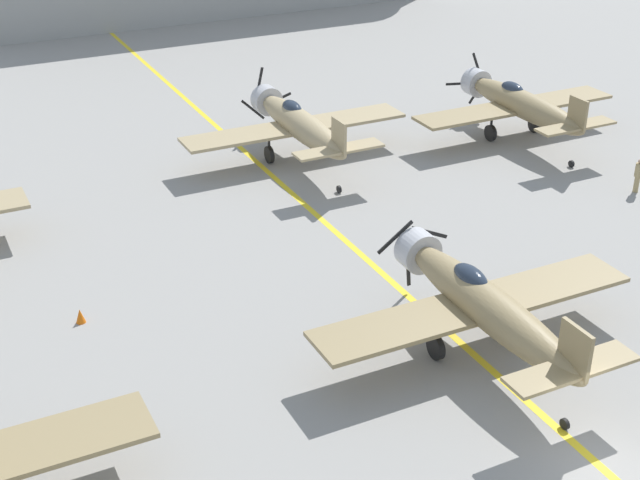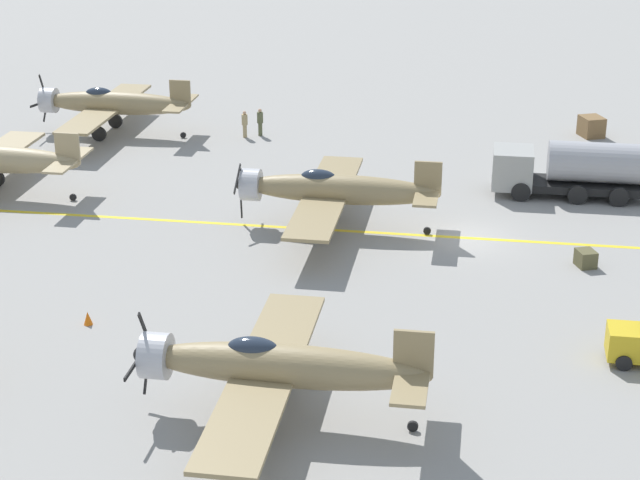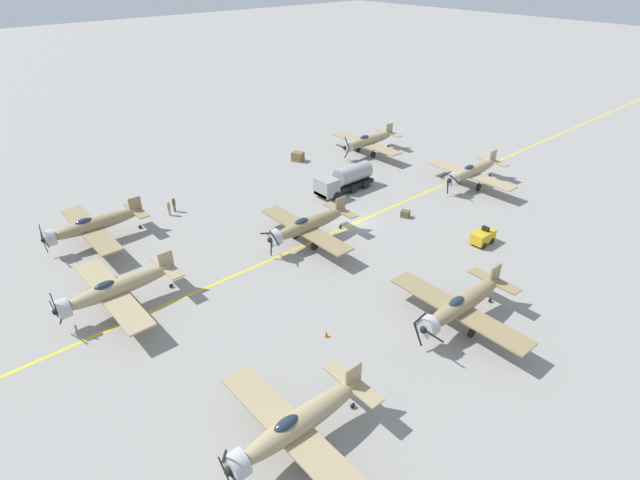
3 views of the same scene
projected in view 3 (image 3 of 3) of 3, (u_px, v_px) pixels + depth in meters
name	position (u px, v px, depth m)	size (l,w,h in m)	color
ground_plane	(354.00, 224.00, 54.02)	(400.00, 400.00, 0.00)	gray
taxiway_stripe	(354.00, 223.00, 54.02)	(0.30, 160.00, 0.01)	yellow
airplane_near_right	(368.00, 141.00, 71.43)	(12.00, 9.98, 3.65)	tan
airplane_far_center	(115.00, 289.00, 40.18)	(12.00, 9.98, 3.77)	tan
airplane_far_left	(297.00, 424.00, 28.66)	(12.00, 9.98, 3.70)	tan
airplane_near_center	(472.00, 171.00, 61.60)	(12.00, 9.98, 3.65)	tan
airplane_mid_left	(461.00, 305.00, 38.36)	(12.00, 9.98, 3.65)	#927E55
airplane_far_right	(93.00, 225.00, 49.48)	(12.00, 9.98, 3.68)	#958057
airplane_mid_center	(307.00, 225.00, 49.49)	(12.00, 9.98, 3.65)	#927D55
fuel_tanker	(345.00, 179.00, 60.63)	(2.68, 8.00, 2.98)	black
tow_tractor	(483.00, 236.00, 49.99)	(1.57, 2.60, 1.79)	gold
ground_crew_walking	(174.00, 204.00, 56.05)	(0.38, 0.38, 1.73)	#515638
ground_crew_inspecting	(169.00, 208.00, 55.23)	(0.37, 0.37, 1.69)	tan
supply_crate_by_tanker	(405.00, 214.00, 55.18)	(0.91, 0.76, 0.76)	brown
supply_crate_mid_lane	(298.00, 157.00, 69.86)	(1.51, 1.25, 1.25)	brown
traffic_cone	(326.00, 334.00, 38.06)	(0.36, 0.36, 0.55)	orange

